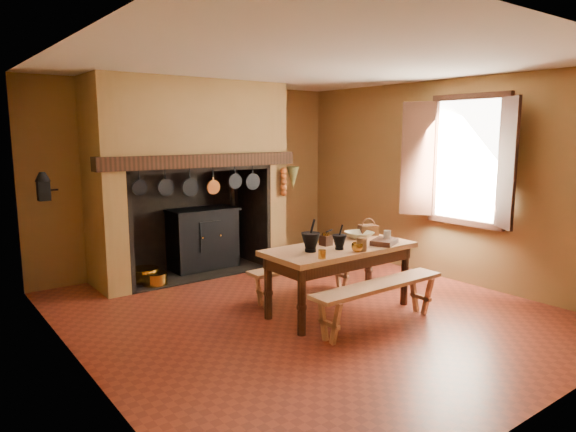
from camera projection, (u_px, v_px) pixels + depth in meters
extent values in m
plane|color=maroon|center=(306.00, 311.00, 6.00)|extent=(5.50, 5.50, 0.00)
plane|color=silver|center=(308.00, 64.00, 5.55)|extent=(5.50, 5.50, 0.00)
cube|color=olive|center=(195.00, 176.00, 7.94)|extent=(5.00, 0.02, 2.80)
cube|color=olive|center=(76.00, 214.00, 4.29)|extent=(0.02, 5.50, 2.80)
cube|color=olive|center=(444.00, 180.00, 7.27)|extent=(0.02, 5.50, 2.80)
cube|color=olive|center=(554.00, 229.00, 3.61)|extent=(5.00, 0.02, 2.80)
cube|color=olive|center=(103.00, 185.00, 6.66)|extent=(0.30, 0.90, 2.80)
cube|color=olive|center=(262.00, 175.00, 8.15)|extent=(0.30, 0.90, 2.80)
cube|color=olive|center=(189.00, 123.00, 7.28)|extent=(2.20, 0.90, 1.20)
cube|color=black|center=(203.00, 161.00, 7.05)|extent=(2.95, 0.22, 0.18)
cube|color=black|center=(179.00, 217.00, 7.83)|extent=(2.20, 0.06, 1.60)
cube|color=black|center=(193.00, 273.00, 7.63)|extent=(2.20, 0.90, 0.02)
cube|color=black|center=(203.00, 240.00, 7.83)|extent=(1.00, 0.50, 0.90)
cube|color=black|center=(203.00, 210.00, 7.74)|extent=(1.04, 0.54, 0.04)
cube|color=black|center=(211.00, 236.00, 7.61)|extent=(0.35, 0.02, 0.45)
cylinder|color=black|center=(233.00, 186.00, 8.03)|extent=(0.10, 0.10, 0.70)
cylinder|color=#BB882B|center=(202.00, 238.00, 7.50)|extent=(0.03, 0.03, 0.03)
cylinder|color=#BB882B|center=(220.00, 235.00, 7.68)|extent=(0.03, 0.03, 0.03)
cylinder|color=#BB882B|center=(144.00, 275.00, 7.17)|extent=(0.40, 0.40, 0.20)
cylinder|color=#BB882B|center=(155.00, 279.00, 7.00)|extent=(0.34, 0.34, 0.18)
cube|color=black|center=(128.00, 277.00, 7.13)|extent=(0.18, 0.18, 0.16)
cone|color=brown|center=(293.00, 178.00, 7.89)|extent=(0.20, 0.20, 0.35)
cube|color=white|center=(469.00, 160.00, 6.89)|extent=(0.02, 1.00, 1.60)
cube|color=#351A10|center=(471.00, 96.00, 6.74)|extent=(0.08, 1.16, 0.08)
cube|color=#351A10|center=(464.00, 222.00, 7.01)|extent=(0.08, 1.16, 0.08)
cube|color=#351A10|center=(507.00, 163.00, 6.22)|extent=(0.29, 0.39, 1.60)
cube|color=#351A10|center=(417.00, 159.00, 7.29)|extent=(0.29, 0.39, 1.60)
cube|color=black|center=(43.00, 191.00, 5.55)|extent=(0.12, 0.12, 0.22)
cone|color=black|center=(42.00, 177.00, 5.52)|extent=(0.16, 0.16, 0.10)
cylinder|color=black|center=(52.00, 190.00, 5.60)|extent=(0.12, 0.02, 0.02)
cube|color=tan|center=(340.00, 249.00, 5.90)|extent=(1.80, 0.80, 0.06)
cube|color=#351A10|center=(340.00, 257.00, 5.91)|extent=(1.68, 0.68, 0.14)
cylinder|color=#351A10|center=(302.00, 302.00, 5.25)|extent=(0.09, 0.09, 0.72)
cylinder|color=#351A10|center=(405.00, 276.00, 6.20)|extent=(0.09, 0.09, 0.72)
cylinder|color=#351A10|center=(268.00, 288.00, 5.72)|extent=(0.09, 0.09, 0.72)
cylinder|color=#351A10|center=(369.00, 266.00, 6.67)|extent=(0.09, 0.09, 0.72)
cube|color=tan|center=(379.00, 285.00, 5.46)|extent=(1.73, 0.30, 0.04)
cube|color=tan|center=(305.00, 265.00, 6.45)|extent=(1.58, 0.28, 0.04)
cylinder|color=black|center=(311.00, 250.00, 5.62)|extent=(0.12, 0.12, 0.04)
cone|color=black|center=(311.00, 241.00, 5.60)|extent=(0.21, 0.21, 0.17)
cylinder|color=black|center=(312.00, 227.00, 5.60)|extent=(0.08, 0.03, 0.17)
cylinder|color=black|center=(339.00, 248.00, 5.73)|extent=(0.10, 0.10, 0.03)
cone|color=black|center=(339.00, 241.00, 5.72)|extent=(0.17, 0.17, 0.14)
cylinder|color=black|center=(341.00, 230.00, 5.71)|extent=(0.07, 0.02, 0.13)
cube|color=#351A10|center=(326.00, 240.00, 5.93)|extent=(0.12, 0.12, 0.12)
cylinder|color=#BB882B|center=(326.00, 234.00, 5.92)|extent=(0.09, 0.09, 0.03)
cylinder|color=black|center=(329.00, 231.00, 5.94)|extent=(0.10, 0.02, 0.03)
cylinder|color=#BB882B|center=(322.00, 254.00, 5.31)|extent=(0.10, 0.10, 0.09)
cylinder|color=#BB882B|center=(321.00, 239.00, 6.06)|extent=(0.09, 0.09, 0.09)
imported|color=beige|center=(359.00, 235.00, 6.34)|extent=(0.36, 0.36, 0.08)
cylinder|color=brown|center=(362.00, 244.00, 5.65)|extent=(0.13, 0.13, 0.15)
cylinder|color=beige|center=(387.00, 237.00, 6.06)|extent=(0.10, 0.10, 0.15)
cube|color=#4D2F17|center=(368.00, 230.00, 6.54)|extent=(0.28, 0.24, 0.13)
torus|color=#4D2F17|center=(368.00, 225.00, 6.53)|extent=(0.18, 0.09, 0.18)
cube|color=#351A10|center=(384.00, 242.00, 6.00)|extent=(0.41, 0.36, 0.06)
imported|color=#BB882B|center=(357.00, 247.00, 5.61)|extent=(0.15, 0.15, 0.10)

